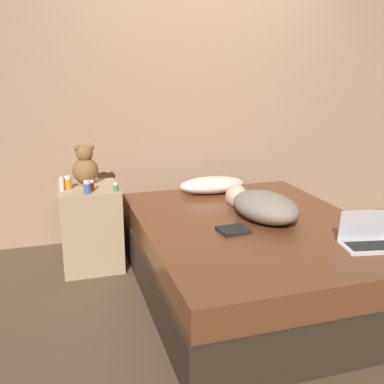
# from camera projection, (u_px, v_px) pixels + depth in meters

# --- Properties ---
(ground_plane) EXTENTS (12.00, 12.00, 0.00)m
(ground_plane) POSITION_uv_depth(u_px,v_px,m) (251.00, 287.00, 3.22)
(ground_plane) COLOR brown
(wall_back) EXTENTS (8.00, 0.06, 2.60)m
(wall_back) POSITION_uv_depth(u_px,v_px,m) (197.00, 92.00, 4.06)
(wall_back) COLOR tan
(wall_back) RESTS_ON ground_plane
(bed) EXTENTS (1.54, 2.02, 0.49)m
(bed) POSITION_uv_depth(u_px,v_px,m) (253.00, 255.00, 3.15)
(bed) COLOR #2D2319
(bed) RESTS_ON ground_plane
(nightstand) EXTENTS (0.45, 0.50, 0.64)m
(nightstand) POSITION_uv_depth(u_px,v_px,m) (91.00, 227.00, 3.50)
(nightstand) COLOR tan
(nightstand) RESTS_ON ground_plane
(pillow) EXTENTS (0.57, 0.28, 0.14)m
(pillow) POSITION_uv_depth(u_px,v_px,m) (212.00, 185.00, 3.80)
(pillow) COLOR beige
(pillow) RESTS_ON bed
(person_lying) EXTENTS (0.48, 0.75, 0.20)m
(person_lying) POSITION_uv_depth(u_px,v_px,m) (262.00, 206.00, 3.14)
(person_lying) COLOR gray
(person_lying) RESTS_ON bed
(laptop) EXTENTS (0.38, 0.26, 0.21)m
(laptop) POSITION_uv_depth(u_px,v_px,m) (370.00, 239.00, 2.66)
(laptop) COLOR silver
(laptop) RESTS_ON bed
(teddy_bear) EXTENTS (0.20, 0.20, 0.31)m
(teddy_bear) POSITION_uv_depth(u_px,v_px,m) (85.00, 166.00, 3.50)
(teddy_bear) COLOR brown
(teddy_bear) RESTS_ON nightstand
(bottle_orange) EXTENTS (0.05, 0.05, 0.10)m
(bottle_orange) POSITION_uv_depth(u_px,v_px,m) (68.00, 183.00, 3.35)
(bottle_orange) COLOR orange
(bottle_orange) RESTS_ON nightstand
(bottle_blue) EXTENTS (0.05, 0.05, 0.09)m
(bottle_blue) POSITION_uv_depth(u_px,v_px,m) (87.00, 187.00, 3.23)
(bottle_blue) COLOR #3866B2
(bottle_blue) RESTS_ON nightstand
(bottle_white) EXTENTS (0.03, 0.03, 0.10)m
(bottle_white) POSITION_uv_depth(u_px,v_px,m) (62.00, 184.00, 3.30)
(bottle_white) COLOR white
(bottle_white) RESTS_ON nightstand
(bottle_red) EXTENTS (0.03, 0.03, 0.08)m
(bottle_red) POSITION_uv_depth(u_px,v_px,m) (92.00, 185.00, 3.31)
(bottle_red) COLOR #B72D2D
(bottle_red) RESTS_ON nightstand
(bottle_green) EXTENTS (0.04, 0.04, 0.06)m
(bottle_green) POSITION_uv_depth(u_px,v_px,m) (116.00, 187.00, 3.30)
(bottle_green) COLOR #3D8E4C
(bottle_green) RESTS_ON nightstand
(book) EXTENTS (0.20, 0.18, 0.02)m
(book) POSITION_uv_depth(u_px,v_px,m) (233.00, 230.00, 2.91)
(book) COLOR black
(book) RESTS_ON bed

